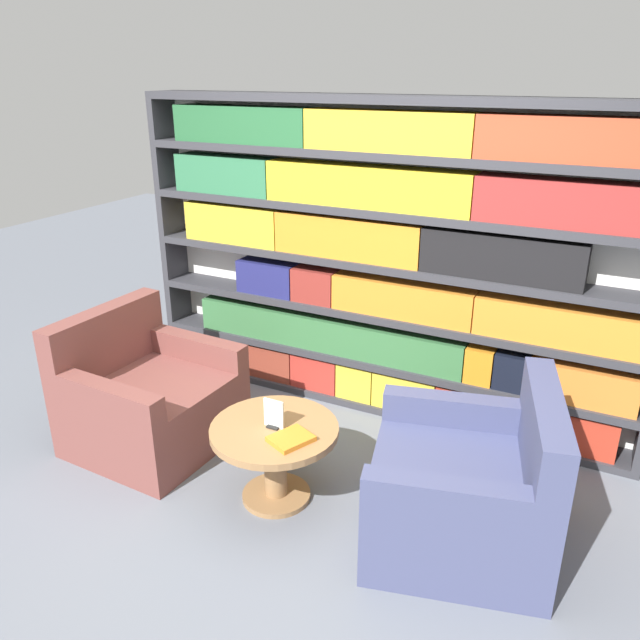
{
  "coord_description": "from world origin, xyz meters",
  "views": [
    {
      "loc": [
        1.43,
        -2.22,
        2.23
      ],
      "look_at": [
        -0.09,
        0.77,
        0.88
      ],
      "focal_mm": 35.0,
      "sensor_mm": 36.0,
      "label": 1
    }
  ],
  "objects": [
    {
      "name": "ground_plane",
      "position": [
        0.0,
        0.0,
        0.0
      ],
      "size": [
        14.0,
        14.0,
        0.0
      ],
      "primitive_type": "plane",
      "color": "slate"
    },
    {
      "name": "bookshelf",
      "position": [
        0.04,
        1.47,
        1.04
      ],
      "size": [
        3.44,
        0.3,
        2.09
      ],
      "color": "silver",
      "rests_on": "ground_plane"
    },
    {
      "name": "armchair_left",
      "position": [
        -1.1,
        0.37,
        0.29
      ],
      "size": [
        0.89,
        0.92,
        0.84
      ],
      "rotation": [
        0.0,
        0.0,
        1.53
      ],
      "color": "brown",
      "rests_on": "ground_plane"
    },
    {
      "name": "armchair_right",
      "position": [
        0.92,
        0.38,
        0.29
      ],
      "size": [
        1.05,
        1.07,
        0.84
      ],
      "rotation": [
        0.0,
        0.0,
        -1.32
      ],
      "color": "#42476B",
      "rests_on": "ground_plane"
    },
    {
      "name": "coffee_table",
      "position": [
        -0.09,
        0.23,
        0.33
      ],
      "size": [
        0.69,
        0.69,
        0.46
      ],
      "color": "olive",
      "rests_on": "ground_plane"
    },
    {
      "name": "table_sign",
      "position": [
        -0.09,
        0.23,
        0.52
      ],
      "size": [
        0.12,
        0.06,
        0.16
      ],
      "color": "black",
      "rests_on": "coffee_table"
    },
    {
      "name": "stray_book",
      "position": [
        0.06,
        0.15,
        0.47
      ],
      "size": [
        0.24,
        0.26,
        0.03
      ],
      "color": "orange",
      "rests_on": "coffee_table"
    }
  ]
}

